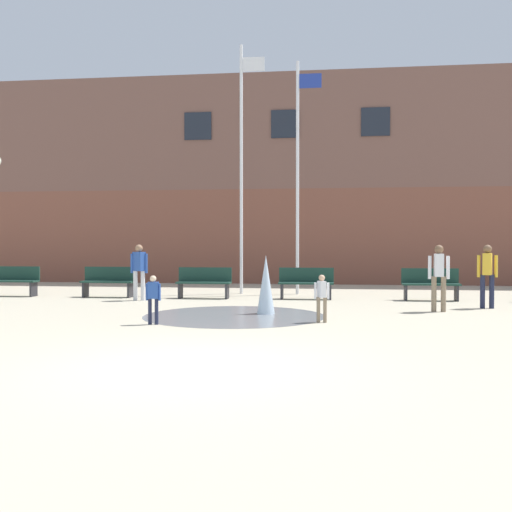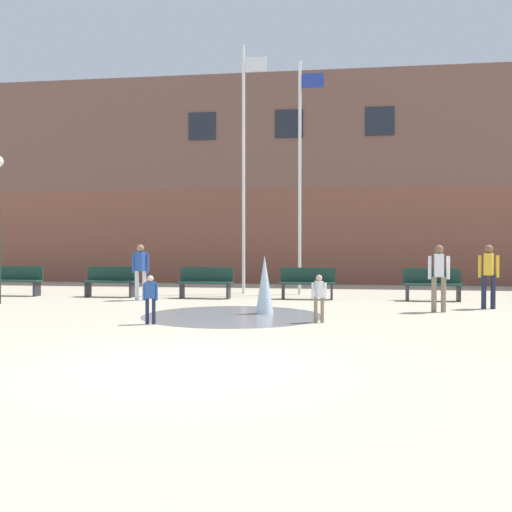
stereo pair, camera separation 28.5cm
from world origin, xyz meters
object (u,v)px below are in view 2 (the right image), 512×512
Objects in this scene: teen_by_trashcan at (489,271)px; adult_near_bench at (439,273)px; park_bench_near_trashcan at (432,284)px; park_bench_left_of_flagpoles at (111,281)px; park_bench_center at (206,282)px; flagpole_left at (244,162)px; child_with_pink_shirt at (319,295)px; park_bench_far_left at (17,280)px; flagpole_right at (301,171)px; adult_in_red at (141,268)px; child_in_fountain at (150,296)px; park_bench_under_right_flagpole at (307,283)px.

teen_by_trashcan is 1.61m from adult_near_bench.
park_bench_left_of_flagpoles is at bearing -179.31° from park_bench_near_trashcan.
flagpole_left reaches higher than park_bench_center.
park_bench_center is (2.95, -0.03, 0.00)m from park_bench_left_of_flagpoles.
child_with_pink_shirt reaches higher than park_bench_center.
park_bench_far_left is 0.22× the size of flagpole_right.
park_bench_left_of_flagpoles is at bearing -5.58° from adult_in_red.
park_bench_center is at bearing 83.37° from child_in_fountain.
park_bench_near_trashcan is 1.62× the size of child_with_pink_shirt.
teen_by_trashcan reaches higher than child_with_pink_shirt.
park_bench_near_trashcan is 2.24m from teen_by_trashcan.
flagpole_right is at bearing -118.74° from adult_in_red.
child_with_pink_shirt reaches higher than park_bench_under_right_flagpole.
adult_in_red is 5.92m from flagpole_right.
park_bench_far_left is at bearing -178.96° from park_bench_under_right_flagpole.
flagpole_left is (3.83, 1.71, 3.75)m from park_bench_left_of_flagpoles.
park_bench_near_trashcan is at bearing 0.71° from park_bench_far_left.
child_with_pink_shirt is 3.57m from adult_near_bench.
child_in_fountain is (6.16, -5.65, 0.10)m from park_bench_far_left.
teen_by_trashcan and adult_near_bench have the same top height.
park_bench_far_left is at bearing 40.39° from child_with_pink_shirt.
flagpole_left is (-2.12, 1.59, 3.75)m from park_bench_under_right_flagpole.
park_bench_left_of_flagpoles is 0.20× the size of flagpole_left.
teen_by_trashcan reaches higher than park_bench_center.
flagpole_left is at bearing -104.10° from adult_in_red.
flagpole_left reaches higher than adult_near_bench.
park_bench_center and park_bench_under_right_flagpole have the same top height.
flagpole_right reaches higher than child_in_fountain.
flagpole_right is (-4.90, 3.52, 2.99)m from teen_by_trashcan.
park_bench_under_right_flagpole is 5.13m from child_with_pink_shirt.
teen_by_trashcan is 8.26m from flagpole_left.
park_bench_far_left is at bearing -179.21° from park_bench_left_of_flagpoles.
park_bench_near_trashcan is at bearing -1.73° from adult_near_bench.
flagpole_left is at bearing 81.61° from teen_by_trashcan.
park_bench_near_trashcan is (3.52, -0.01, 0.00)m from park_bench_under_right_flagpole.
child_in_fountain is at bearing 119.74° from adult_near_bench.
park_bench_center is 5.66m from child_in_fountain.
child_in_fountain is 8.28m from flagpole_left.
park_bench_under_right_flagpole is 3.81m from flagpole_right.
adult_near_bench is at bearing -12.27° from park_bench_far_left.
flagpole_right is at bearing 101.12° from park_bench_under_right_flagpole.
park_bench_under_right_flagpole is 1.00× the size of park_bench_near_trashcan.
child_with_pink_shirt is at bearing -84.04° from park_bench_under_right_flagpole.
child_in_fountain reaches higher than park_bench_far_left.
adult_near_bench reaches higher than park_bench_left_of_flagpoles.
park_bench_under_right_flagpole is 1.01× the size of teen_by_trashcan.
adult_in_red is (-5.22, 4.07, 0.35)m from child_with_pink_shirt.
park_bench_far_left is at bearing -168.56° from flagpole_right.
park_bench_center is 6.52m from park_bench_near_trashcan.
adult_in_red is at bearing 102.95° from child_in_fountain.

